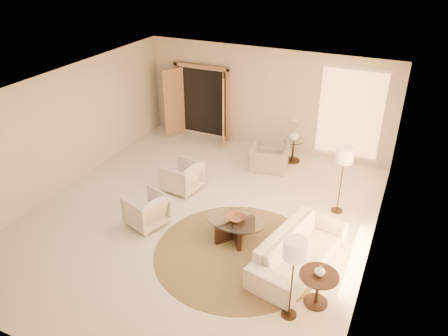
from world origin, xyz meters
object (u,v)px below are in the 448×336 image
at_px(coffee_table, 235,227).
at_px(end_table, 318,284).
at_px(armchair_right, 146,209).
at_px(floor_lamp_far, 295,253).
at_px(accent_chair, 269,155).
at_px(sofa, 299,250).
at_px(side_vase, 294,135).
at_px(side_table, 293,148).
at_px(bowl, 235,218).
at_px(armchair_left, 182,175).
at_px(end_vase, 320,271).
at_px(floor_lamp_near, 345,158).

xyz_separation_m(coffee_table, end_table, (1.91, -1.05, 0.14)).
relative_size(armchair_right, floor_lamp_far, 0.52).
bearing_deg(accent_chair, sofa, 107.56).
bearing_deg(accent_chair, side_vase, -130.64).
relative_size(accent_chair, floor_lamp_far, 0.66).
xyz_separation_m(armchair_right, accent_chair, (1.50, 3.36, 0.04)).
xyz_separation_m(coffee_table, side_table, (0.06, 3.75, 0.10)).
distance_m(coffee_table, end_table, 2.19).
relative_size(coffee_table, bowl, 3.15).
distance_m(sofa, armchair_right, 3.24).
distance_m(armchair_left, end_vase, 4.43).
bearing_deg(side_vase, sofa, -71.79).
relative_size(end_table, floor_lamp_near, 0.42).
relative_size(armchair_left, floor_lamp_far, 0.52).
relative_size(sofa, side_table, 3.70).
xyz_separation_m(accent_chair, floor_lamp_far, (1.95, -4.52, 0.84)).
distance_m(floor_lamp_near, end_vase, 2.96).
bearing_deg(bowl, coffee_table, 0.00).
bearing_deg(end_table, end_vase, -90.00).
xyz_separation_m(floor_lamp_near, side_vase, (-1.60, 1.92, -0.56)).
xyz_separation_m(coffee_table, floor_lamp_near, (1.66, 1.83, 1.04)).
height_order(armchair_left, armchair_right, armchair_left).
relative_size(sofa, bowl, 6.00).
relative_size(end_table, floor_lamp_far, 0.43).
xyz_separation_m(armchair_left, end_table, (3.80, -2.26, 0.02)).
relative_size(sofa, floor_lamp_far, 1.56).
height_order(sofa, side_vase, side_vase).
height_order(end_table, side_vase, side_vase).
distance_m(sofa, armchair_left, 3.56).
distance_m(floor_lamp_far, side_vase, 5.48).
xyz_separation_m(armchair_left, accent_chair, (1.52, 1.82, 0.04)).
distance_m(accent_chair, bowl, 3.05).
height_order(armchair_right, coffee_table, armchair_right).
distance_m(end_vase, side_vase, 5.15).
relative_size(armchair_left, side_vase, 2.85).
relative_size(accent_chair, end_vase, 5.43).
distance_m(sofa, bowl, 1.40).
distance_m(armchair_left, accent_chair, 2.37).
xyz_separation_m(sofa, side_vase, (-1.32, 4.00, 0.42)).
relative_size(armchair_left, end_table, 1.22).
bearing_deg(coffee_table, end_table, -28.90).
xyz_separation_m(sofa, side_table, (-1.32, 4.00, 0.04)).
bearing_deg(bowl, accent_chair, 96.91).
bearing_deg(floor_lamp_far, coffee_table, 136.70).
xyz_separation_m(sofa, floor_lamp_near, (0.29, 2.08, 0.97)).
distance_m(side_table, floor_lamp_far, 5.53).
bearing_deg(floor_lamp_near, end_vase, -85.00).
height_order(armchair_right, accent_chair, accent_chair).
height_order(armchair_right, bowl, armchair_right).
bearing_deg(sofa, side_table, 30.35).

